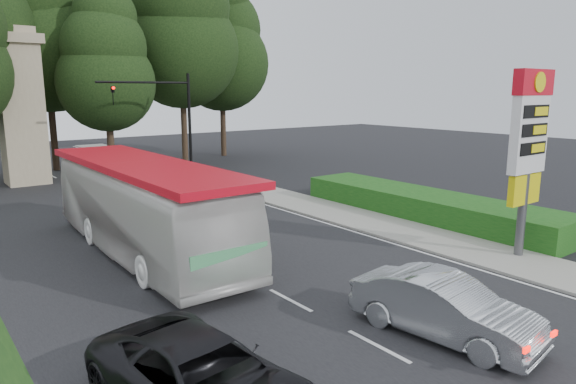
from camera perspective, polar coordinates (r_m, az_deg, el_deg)
ground at (r=12.91m, az=11.69°, el=-17.36°), size 120.00×120.00×0.00m
road_surface at (r=22.02m, az=-12.66°, el=-5.16°), size 14.00×80.00×0.02m
sidewalk_right at (r=26.55m, az=4.18°, el=-1.99°), size 3.00×80.00×0.12m
hedge at (r=25.94m, az=15.09°, el=-1.44°), size 3.00×14.00×1.20m
gas_station_pylon at (r=20.25m, az=25.20°, el=5.43°), size 2.10×0.45×6.85m
traffic_signal_mast at (r=34.46m, az=-12.89°, el=8.56°), size 6.10×0.35×7.20m
monument at (r=37.89m, az=-27.58°, el=8.45°), size 3.00×3.00×10.05m
tree_center_right at (r=43.65m, az=-25.52°, el=16.65°), size 9.24×9.24×18.15m
tree_east_near at (r=46.79m, az=-19.74°, el=14.98°), size 8.12×8.12×15.95m
tree_east_mid at (r=45.14m, az=-11.89°, el=17.68°), size 9.52×9.52×18.70m
tree_far_east at (r=49.15m, az=-7.44°, el=16.10°), size 8.68×8.68×17.05m
tree_monument_right at (r=38.79m, az=-19.64°, el=13.41°), size 6.72×6.72×13.20m
transit_bus at (r=20.02m, az=-15.70°, el=-1.77°), size 3.20×12.72×3.53m
sedan_silver at (r=13.74m, az=16.96°, el=-12.16°), size 2.31×4.96×1.57m
suv_charcoal at (r=10.42m, az=-9.41°, el=-19.99°), size 3.17×5.71×1.51m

